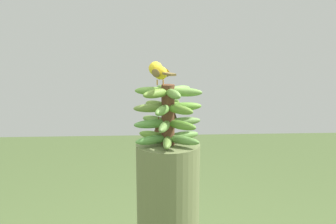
{
  "coord_description": "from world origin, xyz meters",
  "views": [
    {
      "loc": [
        -0.08,
        -1.49,
        1.45
      ],
      "look_at": [
        0.0,
        0.0,
        1.15
      ],
      "focal_mm": 41.46,
      "sensor_mm": 36.0,
      "label": 1
    }
  ],
  "objects": [
    {
      "name": "banana_bunch",
      "position": [
        -0.0,
        0.0,
        1.14
      ],
      "size": [
        0.28,
        0.28,
        0.24
      ],
      "color": "brown",
      "rests_on": "banana_tree"
    },
    {
      "name": "perched_bird",
      "position": [
        -0.04,
        0.01,
        1.31
      ],
      "size": [
        0.1,
        0.21,
        0.09
      ],
      "color": "#C68933",
      "rests_on": "banana_bunch"
    }
  ]
}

